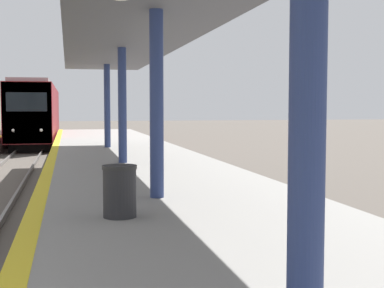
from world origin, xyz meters
The scene contains 3 objects.
train centered at (0.00, 39.82, 2.17)m, with size 2.70×22.23×4.27m.
station_canopy centered at (3.83, 11.35, 4.42)m, with size 3.46×26.03×3.72m.
trash_bin centered at (2.97, 6.42, 1.30)m, with size 0.54×0.54×0.81m.
Camera 1 is at (2.21, -1.85, 2.61)m, focal length 50.00 mm.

